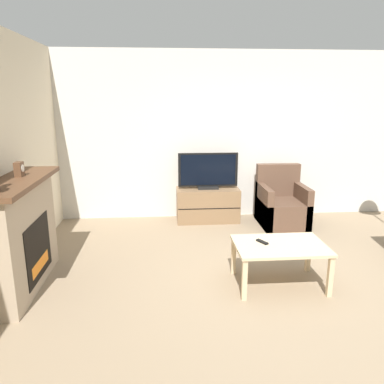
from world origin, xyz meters
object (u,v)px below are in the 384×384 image
tv (208,172)px  armchair (281,206)px  mantel_clock (19,169)px  coffee_table (280,249)px  fireplace (19,234)px  tv_stand (208,205)px  remote (262,242)px

tv → armchair: size_ratio=1.03×
mantel_clock → coffee_table: (2.70, -0.30, -0.85)m
coffee_table → mantel_clock: bearing=173.6°
fireplace → coffee_table: bearing=-3.2°
mantel_clock → armchair: 3.85m
tv → mantel_clock: bearing=-139.0°
coffee_table → fireplace: bearing=176.8°
tv_stand → tv: bearing=-90.0°
fireplace → armchair: (3.36, 1.81, -0.30)m
remote → tv_stand: bearing=68.6°
tv_stand → coffee_table: bearing=-77.2°
tv → remote: tv is taller
tv_stand → remote: (0.32, -2.15, 0.20)m
tv → armchair: (1.15, -0.25, -0.51)m
fireplace → remote: bearing=-2.2°
tv_stand → tv: size_ratio=1.05×
fireplace → coffee_table: (2.71, -0.15, -0.19)m
mantel_clock → tv_stand: size_ratio=0.15×
tv → remote: size_ratio=6.36×
tv_stand → armchair: bearing=-12.2°
fireplace → mantel_clock: mantel_clock is taller
armchair → remote: size_ratio=6.16×
mantel_clock → remote: bearing=-5.5°
fireplace → tv_stand: 3.04m
fireplace → mantel_clock: bearing=83.1°
armchair → coffee_table: (-0.65, -1.96, 0.11)m
fireplace → armchair: bearing=28.3°
armchair → remote: bearing=-113.5°
remote → fireplace: bearing=147.9°
coffee_table → remote: 0.20m
tv_stand → remote: 2.19m
tv_stand → coffee_table: (0.50, -2.21, 0.13)m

